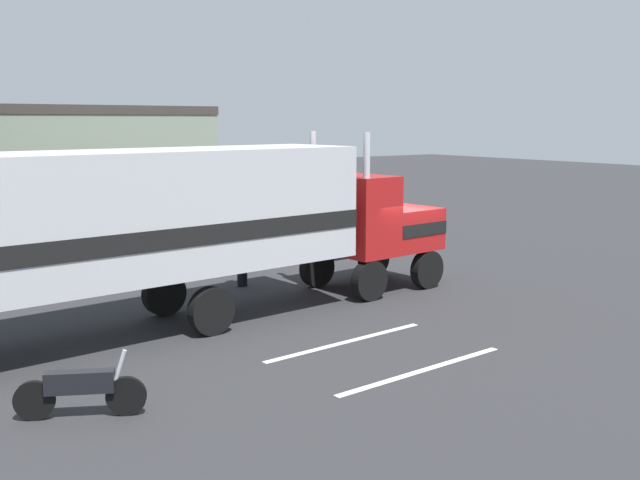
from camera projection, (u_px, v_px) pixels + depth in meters
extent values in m
plane|color=#2D2D30|center=(392.00, 287.00, 21.38)|extent=(120.00, 120.00, 0.00)
cube|color=silver|center=(346.00, 342.00, 16.06)|extent=(4.40, 0.46, 0.01)
cube|color=silver|center=(423.00, 370.00, 14.24)|extent=(4.40, 0.39, 0.01)
cube|color=#B21919|center=(393.00, 227.00, 21.61)|extent=(1.99, 2.63, 1.20)
cube|color=#B21919|center=(353.00, 214.00, 20.51)|extent=(1.59, 2.60, 2.20)
cube|color=silver|center=(415.00, 224.00, 22.21)|extent=(0.24, 2.10, 1.08)
cube|color=black|center=(393.00, 225.00, 21.60)|extent=(1.99, 2.67, 0.36)
cylinder|color=silver|center=(313.00, 191.00, 20.90)|extent=(0.18, 0.18, 3.40)
cylinder|color=silver|center=(366.00, 197.00, 19.24)|extent=(0.18, 0.18, 3.40)
cube|color=silver|center=(144.00, 213.00, 16.39)|extent=(10.67, 3.41, 2.80)
cube|color=black|center=(145.00, 232.00, 16.46)|extent=(10.67, 3.45, 0.44)
cylinder|color=silver|center=(334.00, 250.00, 21.97)|extent=(1.35, 0.74, 0.64)
cylinder|color=black|center=(374.00, 258.00, 22.82)|extent=(1.12, 0.38, 1.10)
cylinder|color=black|center=(427.00, 269.00, 21.16)|extent=(1.12, 0.38, 1.10)
cylinder|color=black|center=(317.00, 268.00, 21.36)|extent=(1.12, 0.38, 1.10)
cylinder|color=black|center=(370.00, 280.00, 19.70)|extent=(1.12, 0.38, 1.10)
cylinder|color=black|center=(164.00, 294.00, 18.21)|extent=(1.12, 0.38, 1.10)
cylinder|color=black|center=(211.00, 311.00, 16.55)|extent=(1.12, 0.38, 1.10)
cylinder|color=black|center=(244.00, 272.00, 21.46)|extent=(0.18, 0.18, 0.82)
cylinder|color=black|center=(240.00, 273.00, 21.35)|extent=(0.18, 0.18, 0.82)
cylinder|color=#333338|center=(242.00, 249.00, 21.29)|extent=(0.34, 0.34, 0.58)
sphere|color=tan|center=(242.00, 235.00, 21.23)|extent=(0.23, 0.23, 0.23)
cube|color=black|center=(237.00, 247.00, 21.43)|extent=(0.28, 0.20, 0.36)
cube|color=silver|center=(139.00, 189.00, 30.86)|extent=(11.28, 4.59, 2.90)
cube|color=black|center=(138.00, 175.00, 30.76)|extent=(10.64, 4.51, 0.90)
cylinder|color=black|center=(201.00, 212.00, 34.79)|extent=(1.03, 0.46, 1.00)
cylinder|color=black|center=(232.00, 216.00, 33.27)|extent=(1.03, 0.46, 1.00)
cylinder|color=black|center=(44.00, 229.00, 29.20)|extent=(1.03, 0.46, 1.00)
cylinder|color=black|center=(72.00, 235.00, 27.68)|extent=(1.03, 0.46, 1.00)
cylinder|color=black|center=(126.00, 396.00, 12.05)|extent=(0.63, 0.40, 0.66)
cylinder|color=black|center=(34.00, 401.00, 11.85)|extent=(0.63, 0.40, 0.66)
cube|color=black|center=(80.00, 382.00, 11.90)|extent=(1.09, 0.72, 0.36)
cylinder|color=silver|center=(119.00, 370.00, 11.96)|extent=(0.28, 0.19, 0.69)
cube|color=gray|center=(33.00, 157.00, 40.39)|extent=(20.57, 7.55, 5.61)
cube|color=#3F3833|center=(30.00, 110.00, 39.98)|extent=(20.68, 7.65, 0.50)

